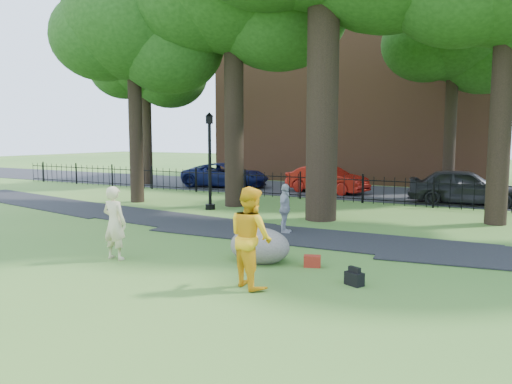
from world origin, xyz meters
The scene contains 15 objects.
ground centered at (0.00, 0.00, 0.00)m, with size 120.00×120.00×0.00m, color #306122.
footpath centered at (1.00, 3.90, 0.00)m, with size 36.00×2.60×0.03m, color black.
street centered at (0.00, 16.00, 0.00)m, with size 80.00×7.00×0.02m, color black.
iron_fence centered at (0.00, 12.00, 0.60)m, with size 44.00×0.04×1.20m.
brick_building centered at (-4.00, 24.00, 6.00)m, with size 18.00×8.00×12.00m, color brown.
woman centered at (-2.26, -0.73, 0.89)m, with size 0.65×0.43×1.78m, color #CDBD8D.
man centered at (1.68, -1.05, 1.00)m, with size 0.97×0.76×2.00m, color #EFA614.
pedestrian centered at (-0.05, 4.13, 0.76)m, with size 0.89×0.37×1.53m, color #A2A2A6.
boulder centered at (0.90, 0.76, 0.43)m, with size 1.49×1.12×0.87m, color gray.
lamppost centered at (-4.83, 7.16, 1.91)m, with size 0.39×0.39×3.90m.
backpack centered at (3.47, 0.00, 0.13)m, with size 0.36×0.22×0.27m, color black.
red_bag centered at (2.19, 0.91, 0.13)m, with size 0.38×0.24×0.26m, color maroon.
red_sedan centered at (-2.76, 14.90, 0.71)m, with size 1.50×4.31×1.42m, color maroon.
navy_van centered at (-8.92, 14.81, 0.70)m, with size 2.31×5.01×1.39m, color #0C123C.
grey_car centered at (3.99, 13.62, 0.78)m, with size 1.84×4.58×1.56m, color black.
Camera 1 is at (6.42, -9.45, 2.99)m, focal length 35.00 mm.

